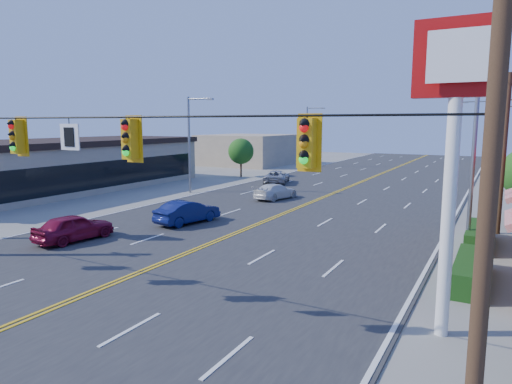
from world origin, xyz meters
The scene contains 18 objects.
ground centered at (0.00, 0.00, 0.00)m, with size 160.00×160.00×0.00m, color gray.
road centered at (0.00, 20.00, 0.03)m, with size 20.00×120.00×0.06m, color #2D2D30.
signal_span centered at (-0.12, 0.00, 4.89)m, with size 24.32×0.34×9.00m.
kfc_pylon centered at (11.00, 4.00, 6.04)m, with size 2.20×0.36×8.50m.
strip_mall centered at (-22.00, 18.00, 2.25)m, with size 10.40×26.40×4.40m.
streetlight_se centered at (10.79, 14.00, 4.51)m, with size 2.55×0.25×8.00m.
streetlight_ne centered at (10.79, 38.00, 4.51)m, with size 2.55×0.25×8.00m.
streetlight_sw centered at (-10.79, 22.00, 4.51)m, with size 2.55×0.25×8.00m.
streetlight_nw centered at (-10.79, 48.00, 4.51)m, with size 2.55×0.25×8.00m.
utility_pole_near centered at (12.20, 18.00, 4.20)m, with size 0.28×0.28×8.40m, color #47301E.
utility_pole_mid centered at (12.20, 36.00, 4.20)m, with size 0.28×0.28×8.40m, color #47301E.
utility_pole_far centered at (12.20, 54.00, 4.20)m, with size 0.28×0.28×8.40m, color #47301E.
tree_west centered at (-13.00, 34.00, 2.79)m, with size 2.80×2.80×4.20m.
bld_west_far centered at (-20.00, 48.00, 2.10)m, with size 11.00×12.00×4.20m, color tan.
car_magenta centered at (-6.28, 6.08, 0.67)m, with size 1.59×3.95×1.35m, color maroon.
car_blue centered at (-3.75, 11.99, 0.67)m, with size 1.42×4.06×1.34m, color #0D1650.
car_white centered at (-3.00, 22.18, 0.59)m, with size 1.65×4.05×1.17m, color silver.
car_silver centered at (-7.00, 30.61, 0.63)m, with size 2.07×4.50×1.25m, color #A6A6AB.
Camera 1 is at (12.17, -9.03, 5.84)m, focal length 32.00 mm.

